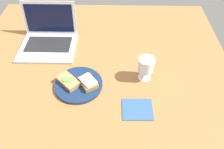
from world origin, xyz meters
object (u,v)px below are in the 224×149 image
object	(u,v)px
sandwich_with_cucumber	(68,81)
napkin	(137,109)
laptop	(48,38)
plate	(79,85)
sandwich_with_cheese	(88,82)
wine_glass	(146,66)

from	to	relation	value
sandwich_with_cucumber	napkin	xyz separation A→B (cm)	(32.40, -13.77, -2.56)
laptop	plate	bearing A→B (deg)	-56.74
plate	laptop	xyz separation A→B (cm)	(-21.06, 32.11, 3.34)
sandwich_with_cheese	wine_glass	world-z (taller)	wine_glass
wine_glass	plate	bearing A→B (deg)	-169.44
plate	wine_glass	distance (cm)	33.42
wine_glass	napkin	distance (cm)	21.36
plate	sandwich_with_cucumber	world-z (taller)	sandwich_with_cucumber
napkin	laptop	bearing A→B (deg)	136.93
wine_glass	laptop	bearing A→B (deg)	153.80
napkin	sandwich_with_cucumber	bearing A→B (deg)	156.98
wine_glass	laptop	distance (cm)	59.33
plate	sandwich_with_cucumber	bearing A→B (deg)	175.19
sandwich_with_cheese	wine_glass	size ratio (longest dim) A/B	0.92
laptop	sandwich_with_cheese	bearing A→B (deg)	-51.49
sandwich_with_cucumber	sandwich_with_cheese	size ratio (longest dim) A/B	1.11
wine_glass	sandwich_with_cucumber	bearing A→B (deg)	-171.41
sandwich_with_cheese	laptop	size ratio (longest dim) A/B	0.36
laptop	napkin	bearing A→B (deg)	-43.07
plate	sandwich_with_cheese	bearing A→B (deg)	-4.83
laptop	napkin	xyz separation A→B (cm)	(48.65, -45.47, -3.90)
sandwich_with_cucumber	wine_glass	xyz separation A→B (cm)	(36.87, 5.57, 5.33)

